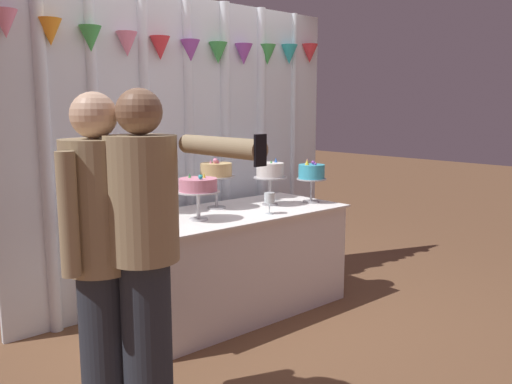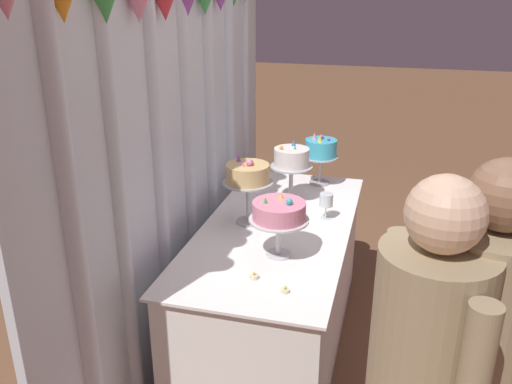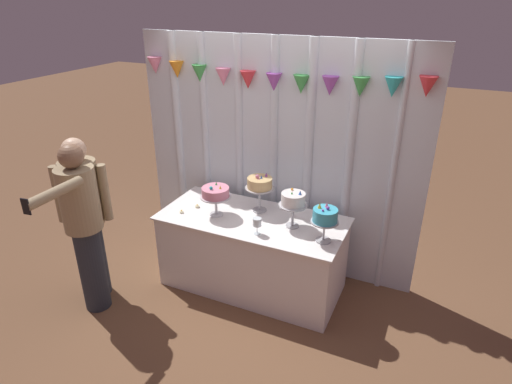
{
  "view_description": "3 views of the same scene",
  "coord_description": "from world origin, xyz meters",
  "px_view_note": "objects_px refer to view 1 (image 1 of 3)",
  "views": [
    {
      "loc": [
        -2.36,
        -2.93,
        1.56
      ],
      "look_at": [
        0.35,
        0.21,
        0.89
      ],
      "focal_mm": 36.5,
      "sensor_mm": 36.0,
      "label": 1
    },
    {
      "loc": [
        -2.73,
        -0.51,
        2.09
      ],
      "look_at": [
        0.03,
        0.23,
        0.97
      ],
      "focal_mm": 37.77,
      "sensor_mm": 36.0,
      "label": 2
    },
    {
      "loc": [
        1.57,
        -3.24,
        2.78
      ],
      "look_at": [
        0.05,
        0.08,
        1.08
      ],
      "focal_mm": 30.38,
      "sensor_mm": 36.0,
      "label": 3
    }
  ],
  "objects_px": {
    "cake_display_leftmost": "(198,187)",
    "tealight_far_left": "(165,228)",
    "cake_table": "(231,262)",
    "tealight_near_left": "(162,222)",
    "guest_man_pink_jacket": "(100,250)",
    "guest_man_dark_suit": "(145,249)",
    "cake_display_midright": "(270,172)",
    "wine_glass": "(269,198)",
    "cake_display_midleft": "(216,172)",
    "cake_display_rightmost": "(311,173)"
  },
  "relations": [
    {
      "from": "guest_man_pink_jacket",
      "to": "guest_man_dark_suit",
      "type": "distance_m",
      "value": 0.22
    },
    {
      "from": "cake_display_midright",
      "to": "tealight_near_left",
      "type": "xyz_separation_m",
      "value": [
        -1.01,
        -0.03,
        -0.26
      ]
    },
    {
      "from": "cake_display_midleft",
      "to": "tealight_far_left",
      "type": "xyz_separation_m",
      "value": [
        -0.68,
        -0.37,
        -0.28
      ]
    },
    {
      "from": "cake_display_midleft",
      "to": "guest_man_dark_suit",
      "type": "distance_m",
      "value": 1.65
    },
    {
      "from": "cake_table",
      "to": "cake_display_leftmost",
      "type": "distance_m",
      "value": 0.72
    },
    {
      "from": "cake_display_midleft",
      "to": "cake_display_midright",
      "type": "distance_m",
      "value": 0.44
    },
    {
      "from": "cake_display_midright",
      "to": "cake_display_rightmost",
      "type": "height_order",
      "value": "cake_display_midright"
    },
    {
      "from": "cake_table",
      "to": "cake_display_leftmost",
      "type": "height_order",
      "value": "cake_display_leftmost"
    },
    {
      "from": "cake_display_midright",
      "to": "guest_man_dark_suit",
      "type": "xyz_separation_m",
      "value": [
        -1.63,
        -0.93,
        -0.14
      ]
    },
    {
      "from": "cake_display_midright",
      "to": "tealight_far_left",
      "type": "bearing_deg",
      "value": -169.67
    },
    {
      "from": "cake_table",
      "to": "tealight_near_left",
      "type": "xyz_separation_m",
      "value": [
        -0.6,
        -0.03,
        0.4
      ]
    },
    {
      "from": "cake_display_midright",
      "to": "guest_man_pink_jacket",
      "type": "distance_m",
      "value": 1.94
    },
    {
      "from": "cake_display_leftmost",
      "to": "cake_display_rightmost",
      "type": "bearing_deg",
      "value": -2.08
    },
    {
      "from": "tealight_far_left",
      "to": "guest_man_dark_suit",
      "type": "distance_m",
      "value": 0.92
    },
    {
      "from": "cake_display_leftmost",
      "to": "tealight_far_left",
      "type": "distance_m",
      "value": 0.42
    },
    {
      "from": "cake_display_midright",
      "to": "wine_glass",
      "type": "height_order",
      "value": "cake_display_midright"
    },
    {
      "from": "cake_display_leftmost",
      "to": "tealight_far_left",
      "type": "xyz_separation_m",
      "value": [
        -0.34,
        -0.11,
        -0.22
      ]
    },
    {
      "from": "cake_display_midleft",
      "to": "wine_glass",
      "type": "xyz_separation_m",
      "value": [
        0.17,
        -0.43,
        -0.17
      ]
    },
    {
      "from": "tealight_far_left",
      "to": "cake_table",
      "type": "bearing_deg",
      "value": 15.83
    },
    {
      "from": "cake_table",
      "to": "cake_display_midright",
      "type": "height_order",
      "value": "cake_display_midright"
    },
    {
      "from": "cake_display_midleft",
      "to": "cake_display_rightmost",
      "type": "height_order",
      "value": "cake_display_midleft"
    },
    {
      "from": "cake_display_rightmost",
      "to": "guest_man_dark_suit",
      "type": "bearing_deg",
      "value": -157.94
    },
    {
      "from": "cake_table",
      "to": "guest_man_dark_suit",
      "type": "distance_m",
      "value": 1.62
    },
    {
      "from": "tealight_near_left",
      "to": "guest_man_dark_suit",
      "type": "height_order",
      "value": "guest_man_dark_suit"
    },
    {
      "from": "wine_glass",
      "to": "tealight_near_left",
      "type": "relative_size",
      "value": 3.56
    },
    {
      "from": "cake_display_rightmost",
      "to": "tealight_near_left",
      "type": "xyz_separation_m",
      "value": [
        -1.35,
        0.1,
        -0.23
      ]
    },
    {
      "from": "wine_glass",
      "to": "guest_man_dark_suit",
      "type": "height_order",
      "value": "guest_man_dark_suit"
    },
    {
      "from": "cake_display_midleft",
      "to": "guest_man_pink_jacket",
      "type": "height_order",
      "value": "guest_man_pink_jacket"
    },
    {
      "from": "tealight_far_left",
      "to": "guest_man_dark_suit",
      "type": "height_order",
      "value": "guest_man_dark_suit"
    },
    {
      "from": "cake_display_leftmost",
      "to": "guest_man_pink_jacket",
      "type": "relative_size",
      "value": 0.2
    },
    {
      "from": "tealight_near_left",
      "to": "guest_man_pink_jacket",
      "type": "bearing_deg",
      "value": -136.37
    },
    {
      "from": "guest_man_dark_suit",
      "to": "cake_table",
      "type": "bearing_deg",
      "value": 37.08
    },
    {
      "from": "wine_glass",
      "to": "guest_man_pink_jacket",
      "type": "xyz_separation_m",
      "value": [
        -1.53,
        -0.5,
        -0.01
      ]
    },
    {
      "from": "cake_display_midleft",
      "to": "cake_display_rightmost",
      "type": "bearing_deg",
      "value": -21.78
    },
    {
      "from": "cake_display_midright",
      "to": "tealight_far_left",
      "type": "distance_m",
      "value": 1.14
    },
    {
      "from": "cake_display_rightmost",
      "to": "cake_display_midright",
      "type": "bearing_deg",
      "value": 158.65
    },
    {
      "from": "cake_table",
      "to": "guest_man_pink_jacket",
      "type": "relative_size",
      "value": 1.11
    },
    {
      "from": "cake_display_midright",
      "to": "tealight_near_left",
      "type": "bearing_deg",
      "value": -178.14
    },
    {
      "from": "guest_man_dark_suit",
      "to": "tealight_near_left",
      "type": "bearing_deg",
      "value": 55.31
    },
    {
      "from": "wine_glass",
      "to": "tealight_near_left",
      "type": "distance_m",
      "value": 0.81
    },
    {
      "from": "cake_table",
      "to": "tealight_near_left",
      "type": "height_order",
      "value": "tealight_near_left"
    },
    {
      "from": "cake_display_rightmost",
      "to": "tealight_near_left",
      "type": "relative_size",
      "value": 8.12
    },
    {
      "from": "guest_man_pink_jacket",
      "to": "cake_table",
      "type": "bearing_deg",
      "value": 28.92
    },
    {
      "from": "cake_display_leftmost",
      "to": "guest_man_pink_jacket",
      "type": "height_order",
      "value": "guest_man_pink_jacket"
    },
    {
      "from": "cake_table",
      "to": "guest_man_dark_suit",
      "type": "height_order",
      "value": "guest_man_dark_suit"
    },
    {
      "from": "cake_display_rightmost",
      "to": "wine_glass",
      "type": "distance_m",
      "value": 0.61
    },
    {
      "from": "guest_man_pink_jacket",
      "to": "cake_display_rightmost",
      "type": "bearing_deg",
      "value": 16.55
    },
    {
      "from": "cake_display_midleft",
      "to": "guest_man_pink_jacket",
      "type": "xyz_separation_m",
      "value": [
        -1.36,
        -0.93,
        -0.18
      ]
    },
    {
      "from": "wine_glass",
      "to": "cake_display_midright",
      "type": "bearing_deg",
      "value": 46.92
    },
    {
      "from": "tealight_far_left",
      "to": "tealight_near_left",
      "type": "bearing_deg",
      "value": 64.37
    }
  ]
}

